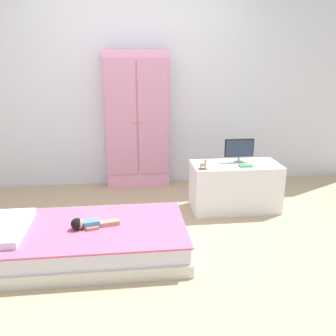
% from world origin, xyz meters
% --- Properties ---
extents(ground_plane, '(10.00, 10.00, 0.02)m').
position_xyz_m(ground_plane, '(0.00, 0.00, -0.01)').
color(ground_plane, tan).
extents(back_wall, '(6.40, 0.05, 2.70)m').
position_xyz_m(back_wall, '(0.00, 1.57, 1.35)').
color(back_wall, silver).
rests_on(back_wall, ground_plane).
extents(bed, '(1.64, 0.89, 0.25)m').
position_xyz_m(bed, '(-0.48, -0.26, 0.12)').
color(bed, silver).
rests_on(bed, ground_plane).
extents(pillow, '(0.32, 0.64, 0.06)m').
position_xyz_m(pillow, '(-1.10, -0.26, 0.28)').
color(pillow, silver).
rests_on(pillow, bed).
extents(doll, '(0.39, 0.16, 0.10)m').
position_xyz_m(doll, '(-0.47, -0.27, 0.29)').
color(doll, '#4C84C6').
rests_on(doll, bed).
extents(wardrobe, '(0.76, 0.25, 1.66)m').
position_xyz_m(wardrobe, '(0.01, 1.42, 0.83)').
color(wardrobe, '#E599BC').
rests_on(wardrobe, ground_plane).
extents(tv_stand, '(0.92, 0.45, 0.51)m').
position_xyz_m(tv_stand, '(1.01, 0.55, 0.25)').
color(tv_stand, white).
rests_on(tv_stand, ground_plane).
extents(tv_monitor, '(0.31, 0.10, 0.25)m').
position_xyz_m(tv_monitor, '(1.06, 0.63, 0.65)').
color(tv_monitor, '#99999E').
rests_on(tv_monitor, tv_stand).
extents(rocking_horse_toy, '(0.09, 0.04, 0.11)m').
position_xyz_m(rocking_horse_toy, '(0.63, 0.40, 0.55)').
color(rocking_horse_toy, '#8E6642').
rests_on(rocking_horse_toy, tv_stand).
extents(book_green, '(0.13, 0.08, 0.02)m').
position_xyz_m(book_green, '(1.08, 0.45, 0.51)').
color(book_green, '#429E51').
rests_on(book_green, tv_stand).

